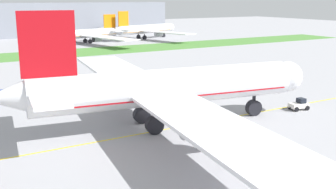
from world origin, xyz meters
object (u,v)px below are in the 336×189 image
airliner_foreground (164,88)px  pushback_tug (299,105)px  ground_crew_wingwalker_port (164,112)px  parked_airliner_far_right (144,29)px  parked_airliner_far_centre (83,34)px  service_truck_baggage_loader (1,96)px

airliner_foreground → pushback_tug: (27.64, -4.15, -5.54)m
ground_crew_wingwalker_port → parked_airliner_far_right: bearing=63.7°
airliner_foreground → pushback_tug: airliner_foreground is taller
parked_airliner_far_centre → parked_airliner_far_right: bearing=7.8°
service_truck_baggage_loader → parked_airliner_far_centre: 111.87m
parked_airliner_far_centre → parked_airliner_far_right: 34.85m
parked_airliner_far_centre → airliner_foreground: bearing=-104.1°
airliner_foreground → ground_crew_wingwalker_port: airliner_foreground is taller
pushback_tug → parked_airliner_far_centre: parked_airliner_far_centre is taller
ground_crew_wingwalker_port → parked_airliner_far_right: (64.21, 129.84, 3.92)m
ground_crew_wingwalker_port → parked_airliner_far_centre: size_ratio=0.02×
parked_airliner_far_right → service_truck_baggage_loader: bearing=-130.3°
airliner_foreground → parked_airliner_far_centre: bearing=75.9°
pushback_tug → parked_airliner_far_right: (39.44, 138.79, 3.89)m
airliner_foreground → parked_airliner_far_centre: (32.56, 129.91, -2.13)m
parked_airliner_far_centre → pushback_tug: bearing=-92.1°
service_truck_baggage_loader → parked_airliner_far_right: 135.34m
ground_crew_wingwalker_port → service_truck_baggage_loader: service_truck_baggage_loader is taller
parked_airliner_far_right → airliner_foreground: bearing=-116.5°
airliner_foreground → service_truck_baggage_loader: (-20.36, 31.39, -5.17)m
ground_crew_wingwalker_port → service_truck_baggage_loader: size_ratio=0.31×
parked_airliner_far_right → parked_airliner_far_centre: bearing=-172.2°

